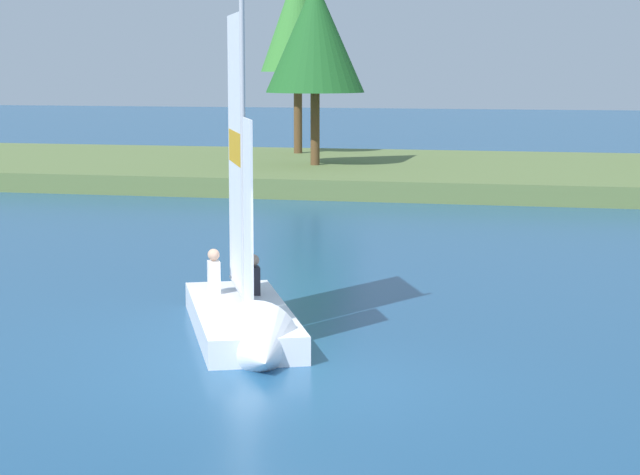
# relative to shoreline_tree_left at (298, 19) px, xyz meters

# --- Properties ---
(ground_plane) EXTENTS (200.00, 200.00, 0.00)m
(ground_plane) POSITION_rel_shoreline_tree_left_xyz_m (7.89, -32.08, -6.04)
(ground_plane) COLOR navy
(shore_bank) EXTENTS (80.00, 14.01, 0.65)m
(shore_bank) POSITION_rel_shoreline_tree_left_xyz_m (7.89, -3.95, -5.72)
(shore_bank) COLOR #5B703D
(shore_bank) RESTS_ON ground
(shoreline_tree_left) EXTENTS (2.99, 2.99, 7.56)m
(shoreline_tree_left) POSITION_rel_shoreline_tree_left_xyz_m (0.00, 0.00, 0.00)
(shoreline_tree_left) COLOR brown
(shoreline_tree_left) RESTS_ON shore_bank
(shoreline_tree_midleft) EXTENTS (3.53, 3.53, 6.58)m
(shoreline_tree_midleft) POSITION_rel_shoreline_tree_left_xyz_m (2.01, -5.44, -0.82)
(shoreline_tree_midleft) COLOR brown
(shoreline_tree_midleft) RESTS_ON shore_bank
(sailboat) EXTENTS (3.31, 5.25, 5.66)m
(sailboat) POSITION_rel_shoreline_tree_left_xyz_m (6.83, -29.97, -5.63)
(sailboat) COLOR white
(sailboat) RESTS_ON ground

